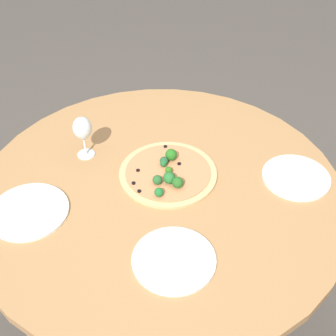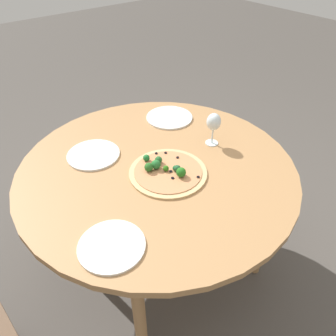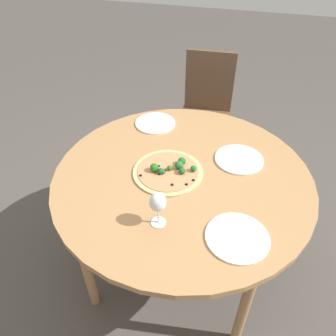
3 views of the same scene
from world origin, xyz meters
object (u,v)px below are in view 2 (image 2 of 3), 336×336
at_px(plate_far, 112,246).
at_px(plate_side, 93,155).
at_px(plate_near, 169,117).
at_px(pizza, 167,171).
at_px(wine_glass, 214,123).

bearing_deg(plate_far, plate_side, -112.46).
bearing_deg(plate_side, plate_near, -174.70).
distance_m(pizza, plate_near, 0.50).
relative_size(wine_glass, plate_near, 0.65).
xyz_separation_m(wine_glass, plate_near, (0.01, -0.34, -0.12)).
bearing_deg(pizza, plate_side, -59.52).
bearing_deg(plate_near, plate_far, 38.17).
relative_size(plate_near, plate_side, 1.03).
distance_m(plate_near, plate_far, 0.94).
height_order(pizza, plate_side, pizza).
bearing_deg(pizza, plate_near, -130.37).
relative_size(pizza, wine_glass, 2.08).
distance_m(pizza, plate_side, 0.38).
xyz_separation_m(plate_far, plate_side, (-0.22, -0.53, 0.00)).
height_order(wine_glass, plate_near, wine_glass).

